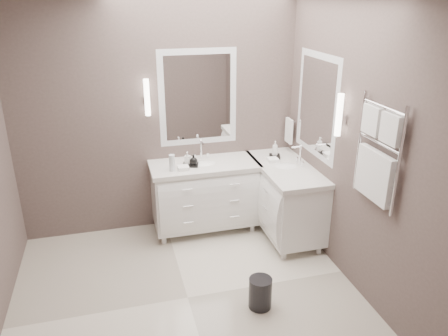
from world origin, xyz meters
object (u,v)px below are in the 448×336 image
object	(u,v)px
vanity_right	(285,195)
towel_ladder	(377,158)
vanity_back	(205,192)
waste_bin	(260,293)

from	to	relation	value
vanity_right	towel_ladder	bearing A→B (deg)	-80.16
vanity_right	towel_ladder	distance (m)	1.60
vanity_back	vanity_right	size ratio (longest dim) A/B	1.00
vanity_right	waste_bin	distance (m)	1.43
waste_bin	vanity_right	bearing A→B (deg)	59.09
vanity_back	waste_bin	bearing A→B (deg)	-83.83
vanity_back	waste_bin	world-z (taller)	vanity_back
vanity_right	waste_bin	bearing A→B (deg)	-120.91
vanity_back	towel_ladder	bearing A→B (deg)	-55.90
vanity_back	towel_ladder	size ratio (longest dim) A/B	1.38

